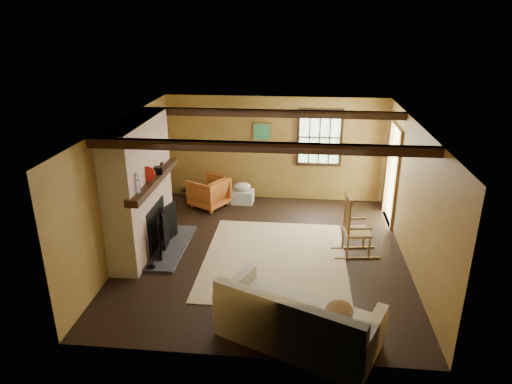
# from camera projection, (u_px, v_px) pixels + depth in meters

# --- Properties ---
(ground) EXTENTS (5.50, 5.50, 0.00)m
(ground) POSITION_uv_depth(u_px,v_px,m) (265.00, 253.00, 8.34)
(ground) COLOR black
(ground) RESTS_ON ground
(room_envelope) EXTENTS (5.02, 5.52, 2.44)m
(room_envelope) POSITION_uv_depth(u_px,v_px,m) (279.00, 164.00, 7.97)
(room_envelope) COLOR olive
(room_envelope) RESTS_ON ground
(fireplace) EXTENTS (1.02, 2.30, 2.40)m
(fireplace) POSITION_uv_depth(u_px,v_px,m) (141.00, 192.00, 8.15)
(fireplace) COLOR brown
(fireplace) RESTS_ON ground
(rug) EXTENTS (2.50, 3.00, 0.01)m
(rug) POSITION_uv_depth(u_px,v_px,m) (275.00, 259.00, 8.13)
(rug) COLOR #CBAF87
(rug) RESTS_ON ground
(rocking_chair) EXTENTS (0.88, 0.53, 1.14)m
(rocking_chair) POSITION_uv_depth(u_px,v_px,m) (355.00, 230.00, 8.14)
(rocking_chair) COLOR tan
(rocking_chair) RESTS_ON ground
(sofa) EXTENTS (2.28, 1.69, 0.84)m
(sofa) POSITION_uv_depth(u_px,v_px,m) (297.00, 324.00, 5.94)
(sofa) COLOR silver
(sofa) RESTS_ON ground
(firewood_pile) EXTENTS (0.69, 0.13, 0.25)m
(firewood_pile) POSITION_uv_depth(u_px,v_px,m) (196.00, 192.00, 10.88)
(firewood_pile) COLOR #523723
(firewood_pile) RESTS_ON ground
(laundry_basket) EXTENTS (0.52, 0.40, 0.30)m
(laundry_basket) POSITION_uv_depth(u_px,v_px,m) (243.00, 197.00, 10.53)
(laundry_basket) COLOR silver
(laundry_basket) RESTS_ON ground
(basket_pillow) EXTENTS (0.45, 0.39, 0.19)m
(basket_pillow) POSITION_uv_depth(u_px,v_px,m) (242.00, 187.00, 10.45)
(basket_pillow) COLOR silver
(basket_pillow) RESTS_ON laundry_basket
(armchair) EXTENTS (1.01, 1.00, 0.68)m
(armchair) POSITION_uv_depth(u_px,v_px,m) (209.00, 192.00, 10.27)
(armchair) COLOR #BF6026
(armchair) RESTS_ON ground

